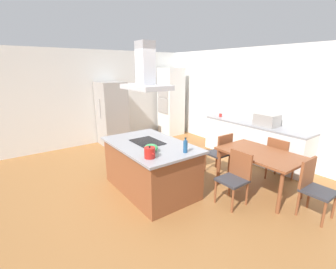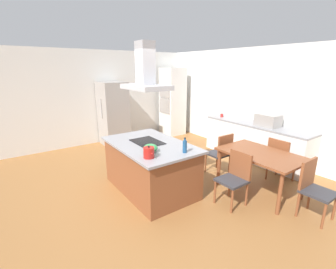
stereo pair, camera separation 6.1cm
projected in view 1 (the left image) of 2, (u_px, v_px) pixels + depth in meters
name	position (u px, v px, depth m)	size (l,w,h in m)	color
ground	(207.00, 169.00, 5.32)	(16.00, 16.00, 0.00)	#936033
wall_back	(259.00, 103.00, 5.95)	(7.20, 0.10, 2.70)	white
wall_left	(118.00, 96.00, 7.34)	(0.10, 8.80, 2.70)	white
kitchen_island	(151.00, 167.00, 4.35)	(1.82, 1.15, 0.90)	brown
cooktop	(147.00, 142.00, 4.30)	(0.60, 0.44, 0.01)	black
tea_kettle	(150.00, 153.00, 3.53)	(0.22, 0.17, 0.19)	#B21E19
olive_oil_bottle	(185.00, 146.00, 3.75)	(0.07, 0.07, 0.25)	navy
mixing_bowl	(151.00, 148.00, 3.79)	(0.23, 0.23, 0.13)	#33934C
back_counter	(253.00, 141.00, 5.84)	(2.66, 0.62, 0.90)	white
countertop_microwave	(267.00, 120.00, 5.45)	(0.50, 0.38, 0.28)	#9E9993
coffee_mug_red	(220.00, 115.00, 6.49)	(0.08, 0.08, 0.09)	red
wall_oven_stack	(171.00, 102.00, 7.92)	(0.70, 0.66, 2.20)	white
refrigerator	(112.00, 114.00, 6.85)	(0.80, 0.73, 1.82)	#9E9993
dining_table	(260.00, 157.00, 4.23)	(1.40, 0.90, 0.75)	brown
chair_at_right_end	(313.00, 185.00, 3.56)	(0.42, 0.42, 0.89)	#333338
chair_facing_island	(236.00, 175.00, 3.89)	(0.42, 0.42, 0.89)	#333338
chair_at_left_end	(221.00, 151.00, 4.98)	(0.42, 0.42, 0.89)	#333338
chair_facing_back_wall	(279.00, 157.00, 4.65)	(0.42, 0.42, 0.89)	#333338
range_hood	(146.00, 74.00, 3.97)	(0.90, 0.55, 0.78)	#ADADB2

